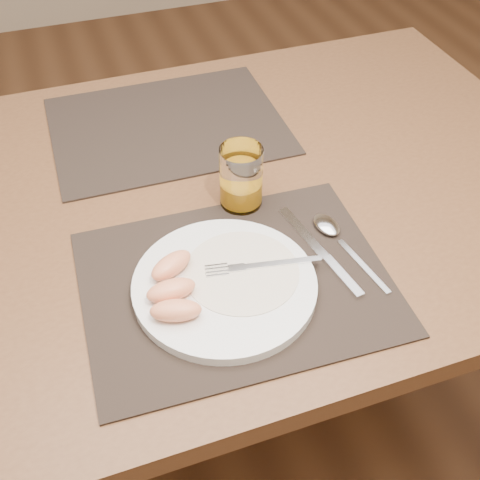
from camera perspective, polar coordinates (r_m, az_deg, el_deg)
name	(u,v)px	position (r m, az deg, el deg)	size (l,w,h in m)	color
ground	(212,415)	(1.64, -2.67, -16.23)	(5.00, 5.00, 0.00)	#54331C
table	(200,228)	(1.11, -3.79, 1.13)	(1.40, 0.90, 0.75)	brown
placemat_near	(236,282)	(0.90, -0.41, -4.02)	(0.45, 0.35, 0.00)	black
placemat_far	(167,126)	(1.22, -6.90, 10.72)	(0.45, 0.35, 0.00)	black
plate	(225,285)	(0.88, -1.47, -4.31)	(0.27, 0.27, 0.02)	white
plate_dressing	(242,271)	(0.89, 0.16, -2.99)	(0.17, 0.17, 0.00)	white
fork	(253,266)	(0.89, 1.25, -2.51)	(0.17, 0.05, 0.00)	silver
knife	(326,257)	(0.93, 8.13, -1.64)	(0.05, 0.22, 0.01)	silver
spoon	(332,231)	(0.98, 8.69, 0.89)	(0.05, 0.19, 0.01)	silver
juice_glass	(241,180)	(1.00, 0.10, 5.74)	(0.07, 0.07, 0.11)	white
grapefruit_wedges	(173,288)	(0.85, -6.41, -4.54)	(0.09, 0.14, 0.03)	#F89765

